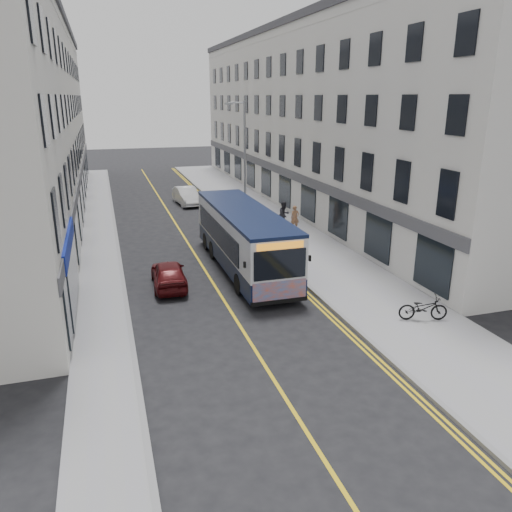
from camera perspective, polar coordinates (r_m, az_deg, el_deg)
ground at (r=19.21m, az=-2.01°, el=-7.74°), size 140.00×140.00×0.00m
pavement_east at (r=31.76m, az=3.24°, el=2.78°), size 4.50×64.00×0.12m
pavement_west at (r=29.91m, az=-17.44°, el=1.02°), size 2.00×64.00×0.12m
kerb_east at (r=31.07m, az=-0.67°, el=2.48°), size 0.18×64.00×0.13m
kerb_west at (r=29.91m, az=-15.54°, el=1.20°), size 0.18×64.00×0.13m
road_centre_line at (r=30.25m, az=-7.96°, el=1.75°), size 0.12×64.00×0.01m
road_dbl_yellow_inner at (r=30.97m, az=-1.46°, el=2.30°), size 0.10×64.00×0.01m
road_dbl_yellow_outer at (r=31.02m, az=-1.11°, el=2.33°), size 0.10×64.00×0.01m
terrace_east at (r=41.02m, az=6.05°, el=15.23°), size 6.00×46.00×13.00m
terrace_west at (r=38.07m, az=-24.64°, el=13.57°), size 6.00×46.00×13.00m
streetlamp at (r=32.17m, az=-1.42°, el=10.84°), size 1.32×0.18×8.00m
city_bus at (r=24.53m, az=-1.43°, el=2.21°), size 2.48×10.62×3.08m
bicycle at (r=20.08m, az=18.55°, el=-5.65°), size 1.95×1.17×0.97m
pedestrian_near at (r=31.86m, az=4.47°, el=4.37°), size 0.59×0.40×1.57m
pedestrian_far at (r=32.30m, az=3.23°, el=4.74°), size 1.04×0.94×1.74m
car_white at (r=40.46m, az=-7.93°, el=6.82°), size 1.82×4.28×1.37m
car_maroon at (r=22.88m, az=-9.94°, el=-2.03°), size 1.61×3.71×1.24m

